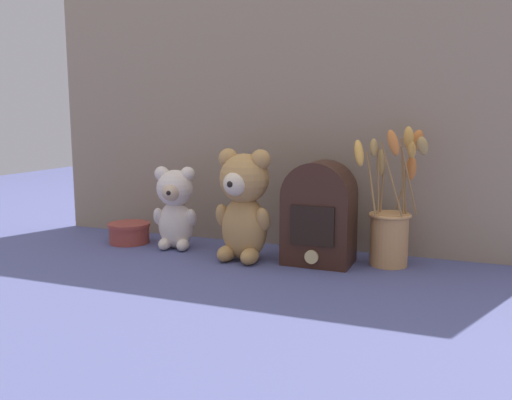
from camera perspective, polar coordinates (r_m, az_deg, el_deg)
ground_plane at (r=1.31m, az=-0.32°, el=-6.20°), size 4.00×4.00×0.00m
backdrop_wall at (r=1.42m, az=2.19°, el=10.29°), size 1.31×0.02×0.75m
teddy_bear_large at (r=1.27m, az=-1.32°, el=-0.30°), size 0.14×0.13×0.26m
teddy_bear_medium at (r=1.40m, az=-8.52°, el=-0.64°), size 0.12×0.11×0.21m
flower_vase at (r=1.27m, az=14.01°, el=-2.25°), size 0.17×0.16×0.32m
vintage_radio at (r=1.25m, az=6.68°, el=-1.33°), size 0.16×0.12×0.24m
decorative_tin_tall at (r=1.50m, az=-13.19°, el=-3.38°), size 0.11×0.11×0.05m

